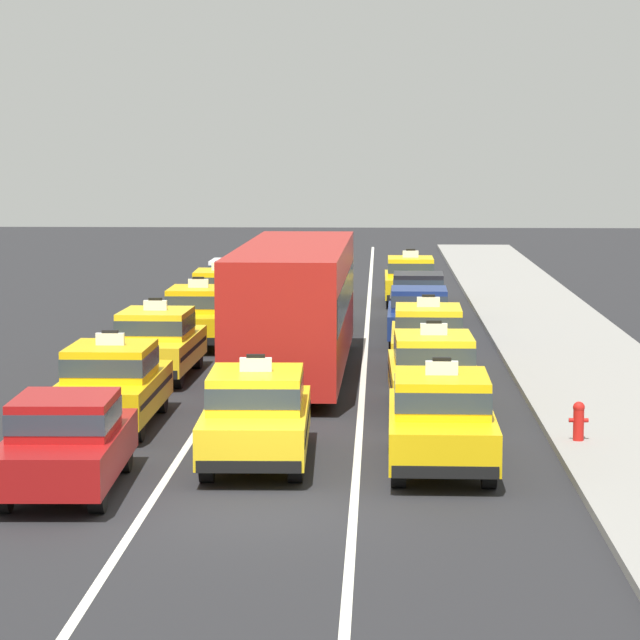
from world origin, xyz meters
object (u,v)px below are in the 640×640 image
(sedan_left_sixth, at_px, (234,280))
(taxi_right_sixth, at_px, (410,279))
(bus_center_second, at_px, (295,302))
(taxi_right_nearest, at_px, (441,418))
(taxi_right_third, at_px, (428,338))
(sedan_right_fifth, at_px, (418,296))
(taxi_right_second, at_px, (433,371))
(sedan_right_fourth, at_px, (419,314))
(fire_hydrant, at_px, (579,419))
(taxi_center_third, at_px, (313,300))
(taxi_left_second, at_px, (112,383))
(sedan_left_nearest, at_px, (66,440))
(taxi_left_fourth, at_px, (199,315))
(taxi_left_fifth, at_px, (221,294))
(taxi_left_third, at_px, (157,342))
(taxi_center_nearest, at_px, (256,414))

(sedan_left_sixth, xyz_separation_m, taxi_right_sixth, (6.31, 0.28, 0.03))
(bus_center_second, xyz_separation_m, taxi_right_nearest, (3.13, -10.16, -0.94))
(taxi_right_third, bearing_deg, sedan_right_fifth, 89.84)
(taxi_right_nearest, xyz_separation_m, taxi_right_second, (0.06, 5.42, 0.00))
(sedan_right_fourth, height_order, fire_hydrant, sedan_right_fourth)
(taxi_center_third, relative_size, fire_hydrant, 6.30)
(sedan_left_sixth, height_order, taxi_right_sixth, taxi_right_sixth)
(taxi_left_second, distance_m, fire_hydrant, 9.20)
(sedan_left_nearest, xyz_separation_m, fire_hydrant, (8.75, 3.79, -0.30))
(taxi_right_second, distance_m, sedan_right_fourth, 10.97)
(taxi_right_second, relative_size, sedan_right_fifth, 1.06)
(bus_center_second, bearing_deg, taxi_right_sixth, 79.45)
(bus_center_second, height_order, sedan_right_fifth, bus_center_second)
(taxi_right_third, distance_m, sedan_right_fifth, 10.51)
(taxi_left_fourth, height_order, taxi_right_second, same)
(sedan_left_nearest, height_order, taxi_right_third, taxi_right_third)
(taxi_left_fifth, bearing_deg, taxi_center_third, -26.72)
(sedan_left_nearest, height_order, bus_center_second, bus_center_second)
(taxi_left_third, bearing_deg, taxi_right_nearest, -56.59)
(sedan_left_nearest, distance_m, taxi_center_nearest, 3.68)
(taxi_left_fifth, xyz_separation_m, taxi_right_third, (6.27, -10.48, 0.00))
(taxi_center_third, relative_size, taxi_right_second, 1.00)
(taxi_left_fourth, bearing_deg, taxi_left_fifth, 90.12)
(taxi_left_fifth, height_order, sedan_left_sixth, taxi_left_fifth)
(taxi_center_third, bearing_deg, taxi_left_second, -101.39)
(taxi_left_fourth, bearing_deg, taxi_center_third, 54.81)
(sedan_right_fourth, bearing_deg, taxi_right_second, -89.94)
(sedan_left_sixth, relative_size, sedan_right_fifth, 0.99)
(taxi_center_third, height_order, fire_hydrant, taxi_center_third)
(taxi_left_third, bearing_deg, taxi_left_fifth, 88.47)
(taxi_left_fifth, bearing_deg, taxi_right_third, -59.09)
(taxi_left_fourth, relative_size, taxi_right_third, 1.00)
(taxi_left_second, xyz_separation_m, taxi_right_second, (6.46, 1.86, 0.00))
(sedan_left_sixth, relative_size, taxi_right_second, 0.94)
(taxi_left_second, relative_size, sedan_left_sixth, 1.06)
(taxi_left_second, distance_m, taxi_left_third, 6.23)
(taxi_left_third, distance_m, taxi_right_third, 6.67)
(sedan_right_fifth, xyz_separation_m, fire_hydrant, (2.47, -19.56, -0.30))
(sedan_right_fourth, bearing_deg, taxi_left_second, -116.70)
(taxi_left_second, xyz_separation_m, bus_center_second, (3.27, 6.60, 0.94))
(sedan_left_nearest, distance_m, bus_center_second, 12.56)
(taxi_left_second, bearing_deg, taxi_center_third, 78.61)
(bus_center_second, distance_m, fire_hydrant, 10.23)
(sedan_left_sixth, height_order, bus_center_second, bus_center_second)
(bus_center_second, relative_size, taxi_right_second, 2.45)
(bus_center_second, bearing_deg, fire_hydrant, -55.49)
(taxi_right_second, xyz_separation_m, sedan_right_fourth, (-0.01, 10.97, -0.03))
(taxi_left_fifth, xyz_separation_m, sedan_left_sixth, (-0.14, 5.47, -0.03))
(taxi_right_nearest, bearing_deg, fire_hydrant, 34.37)
(sedan_left_sixth, bearing_deg, taxi_center_third, -65.68)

